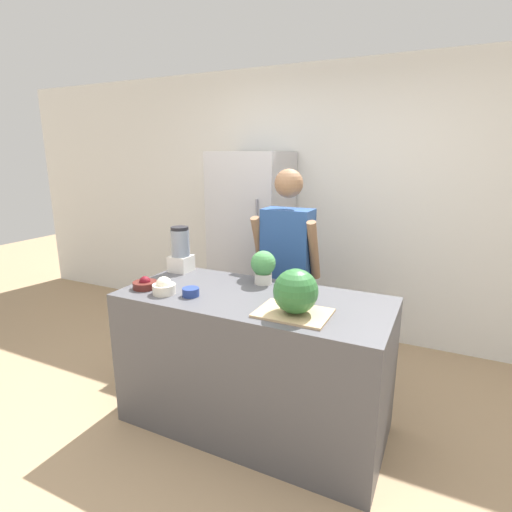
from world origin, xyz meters
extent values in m
plane|color=tan|center=(0.00, 0.00, 0.00)|extent=(14.00, 14.00, 0.00)
cube|color=white|center=(0.00, 2.10, 1.30)|extent=(8.00, 0.06, 2.60)
cube|color=#4C4C51|center=(0.00, 0.38, 0.46)|extent=(1.70, 0.77, 0.91)
cube|color=#B7B7BC|center=(-0.68, 1.73, 0.90)|extent=(0.68, 0.62, 1.80)
cylinder|color=gray|center=(-0.47, 1.41, 1.08)|extent=(0.02, 0.02, 0.63)
cube|color=#4C608C|center=(-0.06, 1.11, 0.40)|extent=(0.29, 0.18, 0.80)
cube|color=#284C8C|center=(-0.06, 1.11, 1.09)|extent=(0.38, 0.22, 0.57)
sphere|color=#936B4C|center=(-0.06, 1.11, 1.56)|extent=(0.22, 0.22, 0.22)
cylinder|color=#936B4C|center=(-0.28, 1.07, 1.08)|extent=(0.07, 0.23, 0.48)
cylinder|color=#936B4C|center=(0.17, 1.07, 1.08)|extent=(0.07, 0.23, 0.48)
cube|color=tan|center=(0.33, 0.22, 0.92)|extent=(0.40, 0.29, 0.01)
sphere|color=#2D6B33|center=(0.34, 0.21, 1.05)|extent=(0.25, 0.25, 0.25)
cylinder|color=#511E19|center=(-0.71, 0.20, 0.94)|extent=(0.16, 0.16, 0.05)
sphere|color=maroon|center=(-0.71, 0.20, 0.96)|extent=(0.07, 0.07, 0.07)
cylinder|color=beige|center=(-0.53, 0.17, 0.95)|extent=(0.15, 0.15, 0.06)
sphere|color=white|center=(-0.53, 0.17, 0.98)|extent=(0.10, 0.10, 0.10)
cylinder|color=navy|center=(-0.35, 0.21, 0.94)|extent=(0.11, 0.11, 0.05)
cube|color=silver|center=(-0.73, 0.64, 0.97)|extent=(0.15, 0.15, 0.12)
cylinder|color=gray|center=(-0.73, 0.64, 1.13)|extent=(0.14, 0.14, 0.20)
cylinder|color=black|center=(-0.73, 0.64, 1.24)|extent=(0.13, 0.13, 0.02)
cylinder|color=beige|center=(-0.05, 0.64, 0.95)|extent=(0.12, 0.12, 0.07)
sphere|color=#478E4C|center=(-0.05, 0.64, 1.06)|extent=(0.17, 0.17, 0.17)
camera|label=1|loc=(1.04, -1.73, 1.78)|focal=28.00mm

